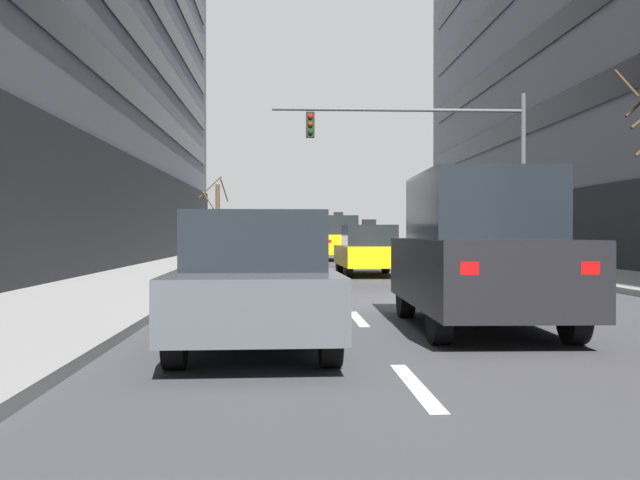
{
  "coord_description": "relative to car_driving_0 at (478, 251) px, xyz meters",
  "views": [
    {
      "loc": [
        -2.78,
        -14.29,
        1.37
      ],
      "look_at": [
        -0.87,
        23.66,
        1.01
      ],
      "focal_mm": 39.88,
      "sensor_mm": 36.0,
      "label": 1
    }
  ],
  "objects": [
    {
      "name": "ground_plane",
      "position": [
        0.01,
        4.27,
        -1.11
      ],
      "size": [
        120.0,
        120.0,
        0.0
      ],
      "primitive_type": "plane",
      "color": "#424247"
    },
    {
      "name": "sidewalk_left",
      "position": [
        -6.76,
        4.27,
        -1.04
      ],
      "size": [
        3.87,
        80.0,
        0.14
      ],
      "primitive_type": "cube",
      "color": "gray",
      "rests_on": "ground"
    },
    {
      "name": "lane_stripe_l1_s2",
      "position": [
        -1.6,
        -3.73,
        -1.11
      ],
      "size": [
        0.16,
        2.0,
        0.01
      ],
      "primitive_type": "cube",
      "color": "silver",
      "rests_on": "ground"
    },
    {
      "name": "lane_stripe_l1_s3",
      "position": [
        -1.6,
        1.27,
        -1.11
      ],
      "size": [
        0.16,
        2.0,
        0.01
      ],
      "primitive_type": "cube",
      "color": "silver",
      "rests_on": "ground"
    },
    {
      "name": "lane_stripe_l1_s4",
      "position": [
        -1.6,
        6.27,
        -1.11
      ],
      "size": [
        0.16,
        2.0,
        0.01
      ],
      "primitive_type": "cube",
      "color": "silver",
      "rests_on": "ground"
    },
    {
      "name": "lane_stripe_l1_s5",
      "position": [
        -1.6,
        11.27,
        -1.11
      ],
      "size": [
        0.16,
        2.0,
        0.01
      ],
      "primitive_type": "cube",
      "color": "silver",
      "rests_on": "ground"
    },
    {
      "name": "lane_stripe_l1_s6",
      "position": [
        -1.6,
        16.27,
        -1.11
      ],
      "size": [
        0.16,
        2.0,
        0.01
      ],
      "primitive_type": "cube",
      "color": "silver",
      "rests_on": "ground"
    },
    {
      "name": "lane_stripe_l1_s7",
      "position": [
        -1.6,
        21.27,
        -1.11
      ],
      "size": [
        0.16,
        2.0,
        0.01
      ],
      "primitive_type": "cube",
      "color": "silver",
      "rests_on": "ground"
    },
    {
      "name": "lane_stripe_l1_s8",
      "position": [
        -1.6,
        26.27,
        -1.11
      ],
      "size": [
        0.16,
        2.0,
        0.01
      ],
      "primitive_type": "cube",
      "color": "silver",
      "rests_on": "ground"
    },
    {
      "name": "lane_stripe_l1_s9",
      "position": [
        -1.6,
        31.27,
        -1.11
      ],
      "size": [
        0.16,
        2.0,
        0.01
      ],
      "primitive_type": "cube",
      "color": "silver",
      "rests_on": "ground"
    },
    {
      "name": "lane_stripe_l1_s10",
      "position": [
        -1.6,
        36.27,
        -1.11
      ],
      "size": [
        0.16,
        2.0,
        0.01
      ],
      "primitive_type": "cube",
      "color": "silver",
      "rests_on": "ground"
    },
    {
      "name": "lane_stripe_l2_s3",
      "position": [
        1.62,
        1.27,
        -1.11
      ],
      "size": [
        0.16,
        2.0,
        0.01
      ],
      "primitive_type": "cube",
      "color": "silver",
      "rests_on": "ground"
    },
    {
      "name": "lane_stripe_l2_s4",
      "position": [
        1.62,
        6.27,
        -1.11
      ],
      "size": [
        0.16,
        2.0,
        0.01
      ],
      "primitive_type": "cube",
      "color": "silver",
      "rests_on": "ground"
    },
    {
      "name": "lane_stripe_l2_s5",
      "position": [
        1.62,
        11.27,
        -1.11
      ],
      "size": [
        0.16,
        2.0,
        0.01
      ],
      "primitive_type": "cube",
      "color": "silver",
      "rests_on": "ground"
    },
    {
      "name": "lane_stripe_l2_s6",
      "position": [
        1.62,
        16.27,
        -1.11
      ],
      "size": [
        0.16,
        2.0,
        0.01
      ],
      "primitive_type": "cube",
      "color": "silver",
      "rests_on": "ground"
    },
    {
      "name": "lane_stripe_l2_s7",
      "position": [
        1.62,
        21.27,
        -1.11
      ],
      "size": [
        0.16,
        2.0,
        0.01
      ],
      "primitive_type": "cube",
      "color": "silver",
      "rests_on": "ground"
    },
    {
      "name": "lane_stripe_l2_s8",
      "position": [
        1.62,
        26.27,
        -1.11
      ],
      "size": [
        0.16,
        2.0,
        0.01
      ],
      "primitive_type": "cube",
      "color": "silver",
      "rests_on": "ground"
    },
    {
      "name": "lane_stripe_l2_s9",
      "position": [
        1.62,
        31.27,
        -1.11
      ],
      "size": [
        0.16,
        2.0,
        0.01
      ],
      "primitive_type": "cube",
      "color": "silver",
      "rests_on": "ground"
    },
    {
      "name": "lane_stripe_l2_s10",
      "position": [
        1.62,
        36.27,
        -1.11
      ],
      "size": [
        0.16,
        2.0,
        0.01
      ],
      "primitive_type": "cube",
      "color": "silver",
      "rests_on": "ground"
    },
    {
      "name": "car_driving_0",
      "position": [
        0.0,
        0.0,
        0.0
      ],
      "size": [
        2.04,
        4.66,
        2.23
      ],
      "color": "black",
      "rests_on": "ground"
    },
    {
      "name": "car_driving_1",
      "position": [
        -3.18,
        12.34,
        -0.3
      ],
      "size": [
        1.91,
        4.4,
        1.64
      ],
      "color": "black",
      "rests_on": "ground"
    },
    {
      "name": "car_driving_2",
      "position": [
        -3.12,
        -1.53,
        -0.31
      ],
      "size": [
        1.92,
        4.37,
        1.62
      ],
      "color": "black",
      "rests_on": "ground"
    },
    {
      "name": "taxi_driving_3",
      "position": [
        -0.05,
        25.64,
        0.01
      ],
      "size": [
        2.06,
        4.69,
        2.43
      ],
      "color": "black",
      "rests_on": "ground"
    },
    {
      "name": "taxi_driving_4",
      "position": [
        -0.06,
        12.8,
        -0.3
      ],
      "size": [
        1.93,
        4.4,
        1.81
      ],
      "color": "black",
      "rests_on": "ground"
    },
    {
      "name": "car_driving_5",
      "position": [
        -3.26,
        31.18,
        -0.04
      ],
      "size": [
        1.89,
        4.46,
        2.15
      ],
      "color": "black",
      "rests_on": "ground"
    },
    {
      "name": "traffic_signal_0",
      "position": [
        2.58,
        13.46,
        3.08
      ],
      "size": [
        8.51,
        0.35,
        5.91
      ],
      "color": "#4C4C51",
      "rests_on": "sidewalk_right"
    },
    {
      "name": "street_tree_2",
      "position": [
        -6.39,
        28.54,
        1.11
      ],
      "size": [
        1.64,
        1.96,
        4.4
      ],
      "color": "#4C3823",
      "rests_on": "sidewalk_left"
    },
    {
      "name": "pedestrian_1",
      "position": [
        6.05,
        21.38,
        0.01
      ],
      "size": [
        0.36,
        0.45,
        1.69
      ],
      "color": "#383D59",
      "rests_on": "sidewalk_right"
    }
  ]
}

